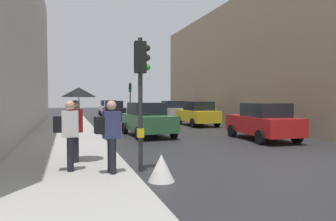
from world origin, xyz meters
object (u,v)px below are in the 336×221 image
Objects in this scene: pedestrian_with_umbrella at (78,103)px; traffic_light_near_left at (141,80)px; car_white_compact at (108,108)px; traffic_light_far_median at (130,93)px; warning_sign_triangle at (161,168)px; pedestrian_with_black_backpack at (68,131)px; car_green_estate at (148,119)px; car_yellow_taxi at (198,114)px; car_silver_hatchback at (172,111)px; pedestrian_with_grey_backpack at (110,132)px; car_dark_suv at (114,110)px; car_red_sedan at (263,122)px.

traffic_light_near_left is at bearing -33.98° from pedestrian_with_umbrella.
pedestrian_with_umbrella reaches higher than car_white_compact.
traffic_light_near_left reaches higher than pedestrian_with_umbrella.
traffic_light_far_median is 25.25m from warning_sign_triangle.
pedestrian_with_black_backpack is 2.53m from warning_sign_triangle.
traffic_light_far_median is 1.69× the size of pedestrian_with_umbrella.
car_green_estate is (-2.22, -16.05, -1.62)m from traffic_light_far_median.
pedestrian_with_umbrella reaches higher than car_yellow_taxi.
traffic_light_near_left is 0.86× the size of car_silver_hatchback.
car_silver_hatchback is at bearing 70.42° from warning_sign_triangle.
car_silver_hatchback is 20.49m from pedestrian_with_black_backpack.
car_silver_hatchback is 20.63m from pedestrian_with_grey_backpack.
car_yellow_taxi is 16.31m from car_white_compact.
car_dark_suv is 2.01× the size of pedestrian_with_umbrella.
car_green_estate is 7.59m from pedestrian_with_umbrella.
traffic_light_near_left is 8.35m from car_red_sedan.
traffic_light_near_left reaches higher than car_red_sedan.
warning_sign_triangle is (-4.11, -24.82, -2.17)m from traffic_light_far_median.
traffic_light_far_median is at bearing 82.13° from car_green_estate.
car_silver_hatchback is 2.38× the size of pedestrian_with_grey_backpack.
pedestrian_with_black_backpack reaches higher than car_white_compact.
pedestrian_with_grey_backpack is (-7.98, -13.02, 0.29)m from car_yellow_taxi.
pedestrian_with_grey_backpack is at bearing -121.49° from car_yellow_taxi.
traffic_light_near_left reaches higher than car_silver_hatchback.
pedestrian_with_black_backpack is at bearing -116.20° from car_silver_hatchback.
car_white_compact is 29.33m from warning_sign_triangle.
car_red_sedan is 9.19m from pedestrian_with_umbrella.
car_silver_hatchback is 19.41m from pedestrian_with_umbrella.
car_white_compact is (2.58, 28.10, -1.61)m from traffic_light_near_left.
car_silver_hatchback is at bearing 66.92° from pedestrian_with_grey_backpack.
warning_sign_triangle is (-6.70, -5.50, -0.55)m from car_red_sedan.
warning_sign_triangle is (1.15, -0.53, -0.84)m from pedestrian_with_grey_backpack.
car_red_sedan is 8.05m from car_yellow_taxi.
warning_sign_triangle is (-2.35, -29.23, -0.55)m from car_white_compact.
car_green_estate is at bearing -135.94° from car_yellow_taxi.
traffic_light_far_median is 16.29m from car_green_estate.
pedestrian_with_grey_backpack reaches higher than car_red_sedan.
car_silver_hatchback is at bearing 63.11° from pedestrian_with_umbrella.
car_red_sedan is 14.01m from car_silver_hatchback.
car_red_sedan is at bearing -34.13° from car_green_estate.
car_red_sedan is at bearing 32.36° from pedestrian_with_grey_backpack.
traffic_light_far_median is 6.23m from car_silver_hatchback.
car_white_compact is at bearing 81.20° from pedestrian_with_umbrella.
warning_sign_triangle is at bearing -50.39° from pedestrian_with_umbrella.
car_silver_hatchback is 10.75m from car_white_compact.
pedestrian_with_black_backpack is 2.72× the size of warning_sign_triangle.
car_white_compact is (0.47, 20.47, 0.00)m from car_green_estate.
car_dark_suv is (-4.91, 8.00, 0.00)m from car_yellow_taxi.
pedestrian_with_grey_backpack is at bearing -96.95° from car_white_compact.
pedestrian_with_grey_backpack is (-7.85, -4.97, 0.29)m from car_red_sedan.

